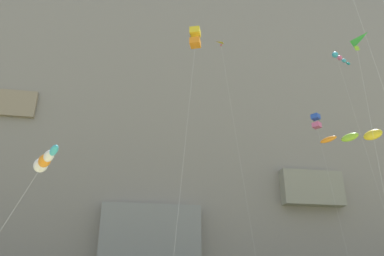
% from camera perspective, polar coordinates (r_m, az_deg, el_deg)
% --- Properties ---
extents(cliff_face, '(180.00, 26.08, 83.82)m').
position_cam_1_polar(cliff_face, '(84.64, -6.13, 5.24)').
color(cliff_face, gray).
rests_on(cliff_face, ground).
extents(kite_windsock_low_center, '(4.97, 8.52, 13.58)m').
position_cam_1_polar(kite_windsock_low_center, '(32.63, 26.51, -0.92)').
color(kite_windsock_low_center, '#8CCC33').
rests_on(kite_windsock_low_center, ground).
extents(kite_box_mid_right, '(1.43, 3.34, 24.58)m').
position_cam_1_polar(kite_box_mid_right, '(55.95, 18.70, 1.00)').
color(kite_box_mid_right, blue).
rests_on(kite_box_mid_right, ground).
extents(kite_delta_far_right, '(3.36, 2.00, 31.89)m').
position_cam_1_polar(kite_delta_far_right, '(49.12, 5.20, 9.76)').
color(kite_delta_far_right, yellow).
rests_on(kite_delta_far_right, ground).
extents(kite_windsock_high_center, '(4.19, 6.73, 32.99)m').
position_cam_1_polar(kite_windsock_high_center, '(58.96, 21.88, 10.07)').
color(kite_windsock_high_center, '#38B2D1').
rests_on(kite_windsock_high_center, ground).
extents(kite_windsock_near_cliff, '(3.27, 4.03, 7.03)m').
position_cam_1_polar(kite_windsock_near_cliff, '(16.72, -21.97, -4.84)').
color(kite_windsock_near_cliff, white).
rests_on(kite_windsock_near_cliff, ground).
extents(kite_box_front_field, '(3.35, 6.44, 23.93)m').
position_cam_1_polar(kite_box_front_field, '(35.16, 0.49, 13.83)').
color(kite_box_front_field, yellow).
rests_on(kite_box_front_field, ground).
extents(kite_delta_far_left, '(1.67, 2.14, 19.93)m').
position_cam_1_polar(kite_delta_far_left, '(33.24, 23.60, 10.88)').
color(kite_delta_far_left, green).
rests_on(kite_delta_far_left, ground).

